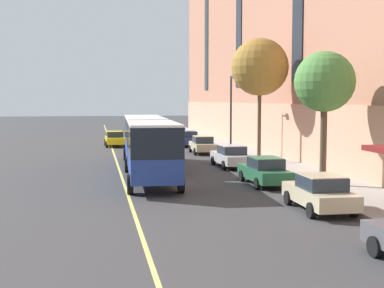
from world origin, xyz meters
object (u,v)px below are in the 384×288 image
parked_car_silver_4 (178,134)px  street_tree_far_uptown (260,67)px  street_lamp (232,106)px  street_tree_mid_block (325,83)px  parked_car_champagne_5 (202,145)px  parked_car_green_6 (265,171)px  city_bus (147,141)px  parked_car_navy_7 (188,139)px  parked_car_champagne_0 (320,193)px  parked_car_silver_3 (231,156)px  taxi_cab (115,139)px

parked_car_silver_4 → street_tree_far_uptown: street_tree_far_uptown is taller
street_tree_far_uptown → parked_car_silver_4: bearing=96.8°
street_lamp → street_tree_mid_block: bearing=-86.4°
parked_car_champagne_5 → parked_car_green_6: bearing=-90.1°
city_bus → street_lamp: 11.91m
parked_car_green_6 → parked_car_navy_7: same height
parked_car_champagne_5 → parked_car_navy_7: bearing=89.9°
parked_car_silver_4 → street_tree_far_uptown: (2.72, -22.86, 6.34)m
parked_car_champagne_5 → street_tree_mid_block: bearing=-81.4°
parked_car_champagne_5 → street_tree_far_uptown: size_ratio=0.48×
parked_car_green_6 → street_tree_mid_block: 5.76m
parked_car_champagne_5 → street_tree_mid_block: 19.68m
parked_car_champagne_0 → street_tree_far_uptown: 18.68m
parked_car_silver_3 → street_tree_mid_block: size_ratio=0.67×
parked_car_champagne_5 → city_bus: bearing=-117.1°
parked_car_champagne_5 → street_lamp: street_lamp is taller
parked_car_silver_4 → parked_car_navy_7: 8.02m
city_bus → parked_car_silver_3: 6.49m
parked_car_navy_7 → parked_car_green_6: bearing=-90.1°
parked_car_champagne_0 → parked_car_green_6: bearing=91.3°
parked_car_silver_4 → parked_car_green_6: size_ratio=0.99×
city_bus → parked_car_navy_7: (5.98, 19.14, -1.26)m
parked_car_champagne_5 → parked_car_green_6: size_ratio=0.94×
street_tree_mid_block → street_lamp: (-1.00, 15.91, -1.44)m
parked_car_champagne_5 → parked_car_navy_7: size_ratio=1.00×
parked_car_green_6 → parked_car_silver_3: bearing=89.1°
parked_car_navy_7 → parked_car_silver_3: bearing=-89.8°
city_bus → street_tree_far_uptown: (8.83, 4.30, 5.08)m
parked_car_silver_3 → taxi_cab: bearing=111.9°
parked_car_silver_4 → street_tree_mid_block: size_ratio=0.65×
parked_car_champagne_0 → street_tree_mid_block: street_tree_mid_block is taller
parked_car_champagne_0 → parked_car_champagne_5: size_ratio=1.01×
parked_car_green_6 → street_lamp: bearing=82.7°
taxi_cab → street_tree_mid_block: street_tree_mid_block is taller
parked_car_champagne_0 → parked_car_silver_4: 40.22m
parked_car_navy_7 → street_tree_far_uptown: (2.84, -14.84, 6.34)m
street_tree_far_uptown → street_lamp: street_tree_far_uptown is taller
parked_car_silver_4 → parked_car_champagne_0: bearing=-90.0°
parked_car_silver_3 → parked_car_silver_4: bearing=89.9°
parked_car_green_6 → street_tree_far_uptown: size_ratio=0.51×
street_tree_far_uptown → street_lamp: 5.40m
street_tree_mid_block → street_lamp: 16.01m
parked_car_green_6 → street_tree_mid_block: street_tree_mid_block is taller
street_tree_mid_block → street_tree_far_uptown: bearing=90.0°
parked_car_green_6 → street_lamp: 15.22m
parked_car_green_6 → street_tree_mid_block: bearing=-22.5°
parked_car_champagne_0 → street_tree_mid_block: size_ratio=0.63×
parked_car_silver_4 → parked_car_champagne_5: 15.49m
parked_car_champagne_0 → street_tree_far_uptown: size_ratio=0.49×
parked_car_silver_3 → parked_car_green_6: (-0.12, -7.94, -0.00)m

